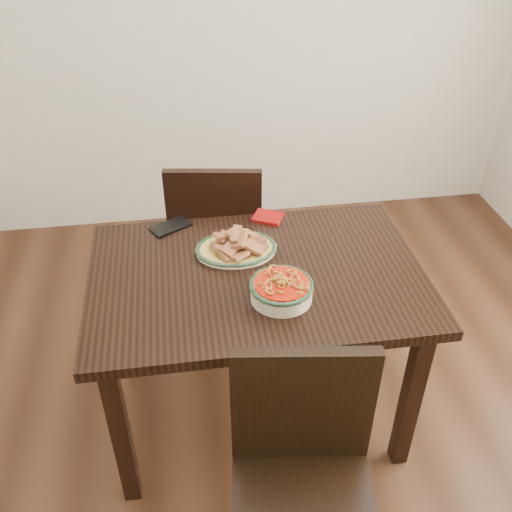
{
  "coord_description": "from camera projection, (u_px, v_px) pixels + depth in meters",
  "views": [
    {
      "loc": [
        -0.33,
        -1.5,
        2.0
      ],
      "look_at": [
        -0.09,
        0.13,
        0.81
      ],
      "focal_mm": 40.0,
      "sensor_mm": 36.0,
      "label": 1
    }
  ],
  "objects": [
    {
      "name": "dining_table",
      "position": [
        257.0,
        294.0,
        2.1
      ],
      "size": [
        1.2,
        0.8,
        0.75
      ],
      "color": "black",
      "rests_on": "ground"
    },
    {
      "name": "napkin",
      "position": [
        268.0,
        217.0,
        2.34
      ],
      "size": [
        0.15,
        0.14,
        0.01
      ],
      "primitive_type": "cube",
      "rotation": [
        0.0,
        0.0,
        -0.48
      ],
      "color": "#920C0A",
      "rests_on": "dining_table"
    },
    {
      "name": "smartphone",
      "position": [
        171.0,
        227.0,
        2.28
      ],
      "size": [
        0.18,
        0.15,
        0.01
      ],
      "primitive_type": "cube",
      "rotation": [
        0.0,
        0.0,
        0.54
      ],
      "color": "black",
      "rests_on": "dining_table"
    },
    {
      "name": "wall_back",
      "position": [
        227.0,
        5.0,
        3.05
      ],
      "size": [
        3.5,
        0.1,
        2.6
      ],
      "primitive_type": "cube",
      "color": "beige",
      "rests_on": "ground"
    },
    {
      "name": "chair_near",
      "position": [
        303.0,
        472.0,
        1.67
      ],
      "size": [
        0.47,
        0.47,
        0.89
      ],
      "rotation": [
        0.0,
        0.0,
        -0.14
      ],
      "color": "black",
      "rests_on": "ground"
    },
    {
      "name": "noodle_bowl",
      "position": [
        281.0,
        288.0,
        1.91
      ],
      "size": [
        0.22,
        0.22,
        0.08
      ],
      "color": "silver",
      "rests_on": "dining_table"
    },
    {
      "name": "fish_plate",
      "position": [
        236.0,
        242.0,
        2.13
      ],
      "size": [
        0.3,
        0.24,
        0.11
      ],
      "color": "beige",
      "rests_on": "dining_table"
    },
    {
      "name": "chair_far",
      "position": [
        217.0,
        234.0,
        2.7
      ],
      "size": [
        0.48,
        0.48,
        0.89
      ],
      "rotation": [
        0.0,
        0.0,
        2.99
      ],
      "color": "black",
      "rests_on": "ground"
    },
    {
      "name": "floor",
      "position": [
        281.0,
        426.0,
        2.41
      ],
      "size": [
        3.5,
        3.5,
        0.0
      ],
      "primitive_type": "plane",
      "color": "#331C10",
      "rests_on": "ground"
    }
  ]
}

